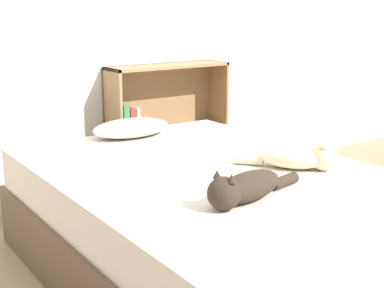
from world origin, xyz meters
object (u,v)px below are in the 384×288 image
object	(u,v)px
cat_light	(299,157)
cat_dark	(244,188)
pillow	(131,128)
bookshelf	(162,128)
bed	(210,224)

from	to	relation	value
cat_light	cat_dark	size ratio (longest dim) A/B	0.80
pillow	cat_light	xyz separation A→B (m)	(0.35, -1.10, 0.00)
pillow	bookshelf	xyz separation A→B (m)	(0.50, 0.43, -0.14)
cat_dark	bookshelf	xyz separation A→B (m)	(0.70, 1.75, -0.15)
bed	cat_dark	bearing A→B (deg)	-110.07
cat_light	cat_dark	world-z (taller)	same
bed	pillow	world-z (taller)	pillow
pillow	cat_dark	bearing A→B (deg)	-98.50
cat_light	bookshelf	distance (m)	1.55
pillow	cat_dark	size ratio (longest dim) A/B	0.92
bookshelf	bed	bearing A→B (deg)	-112.22
cat_light	bookshelf	xyz separation A→B (m)	(0.15, 1.54, -0.14)
pillow	bookshelf	distance (m)	0.68
bed	cat_light	bearing A→B (deg)	-32.15
pillow	cat_dark	world-z (taller)	cat_dark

